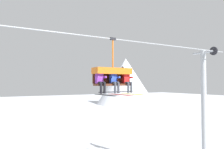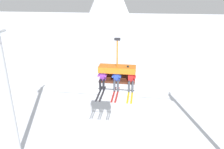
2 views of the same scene
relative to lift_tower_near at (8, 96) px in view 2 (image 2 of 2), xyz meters
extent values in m
cylinder|color=#9EA3A8|center=(0.00, 0.02, -0.23)|extent=(0.36, 0.36, 8.57)
cylinder|color=#9EA3A8|center=(7.30, -0.78, 3.90)|extent=(16.59, 0.05, 0.05)
cube|color=#512819|center=(6.85, -0.78, 1.71)|extent=(1.85, 0.48, 0.10)
cube|color=#512819|center=(6.85, -0.50, 1.99)|extent=(1.85, 0.08, 0.45)
cube|color=#D16619|center=(6.85, -0.72, 2.36)|extent=(1.88, 0.68, 0.30)
cylinder|color=black|center=(6.85, -1.10, 1.38)|extent=(1.85, 0.04, 0.04)
cylinder|color=#D16619|center=(6.85, -0.78, 3.18)|extent=(0.07, 0.07, 1.34)
cube|color=black|center=(6.85, -0.78, 3.90)|extent=(0.28, 0.12, 0.12)
cube|color=purple|center=(6.11, -0.80, 2.02)|extent=(0.32, 0.22, 0.52)
sphere|color=maroon|center=(6.11, -0.80, 2.38)|extent=(0.22, 0.22, 0.22)
ellipsoid|color=black|center=(6.11, -0.90, 2.38)|extent=(0.17, 0.04, 0.08)
cylinder|color=black|center=(6.03, -0.97, 1.80)|extent=(0.11, 0.34, 0.11)
cylinder|color=black|center=(6.20, -0.97, 1.80)|extent=(0.11, 0.34, 0.11)
cylinder|color=black|center=(6.03, -1.14, 1.56)|extent=(0.11, 0.11, 0.48)
cylinder|color=black|center=(6.20, -1.14, 1.56)|extent=(0.11, 0.11, 0.48)
cube|color=#232328|center=(6.03, -1.44, 1.27)|extent=(0.09, 1.70, 0.02)
cube|color=#232328|center=(6.20, -1.44, 1.27)|extent=(0.09, 1.70, 0.02)
cylinder|color=purple|center=(5.93, -0.95, 2.06)|extent=(0.09, 0.30, 0.09)
cylinder|color=purple|center=(6.30, -0.95, 2.06)|extent=(0.09, 0.30, 0.09)
cube|color=#2847B7|center=(6.85, -0.80, 2.02)|extent=(0.32, 0.22, 0.52)
sphere|color=#284C93|center=(6.85, -0.80, 2.38)|extent=(0.22, 0.22, 0.22)
ellipsoid|color=black|center=(6.85, -0.90, 2.38)|extent=(0.17, 0.04, 0.08)
cylinder|color=#3D424C|center=(6.76, -0.97, 1.80)|extent=(0.11, 0.34, 0.11)
cylinder|color=#3D424C|center=(6.94, -0.97, 1.80)|extent=(0.11, 0.34, 0.11)
cylinder|color=#3D424C|center=(6.76, -1.14, 1.56)|extent=(0.11, 0.11, 0.48)
cylinder|color=#3D424C|center=(6.94, -1.14, 1.56)|extent=(0.11, 0.11, 0.48)
cube|color=#B22823|center=(6.76, -1.44, 1.27)|extent=(0.09, 1.70, 0.02)
cube|color=#B22823|center=(6.94, -1.44, 1.27)|extent=(0.09, 1.70, 0.02)
cylinder|color=#2847B7|center=(6.66, -0.95, 2.06)|extent=(0.09, 0.30, 0.09)
cylinder|color=#2847B7|center=(7.03, -0.95, 2.06)|extent=(0.09, 0.30, 0.09)
cube|color=red|center=(7.58, -0.80, 2.02)|extent=(0.32, 0.22, 0.52)
sphere|color=#284C93|center=(7.58, -0.80, 2.38)|extent=(0.22, 0.22, 0.22)
ellipsoid|color=black|center=(7.58, -0.90, 2.38)|extent=(0.17, 0.04, 0.08)
cylinder|color=#3D424C|center=(7.49, -0.97, 1.80)|extent=(0.11, 0.34, 0.11)
cylinder|color=#3D424C|center=(7.67, -0.97, 1.80)|extent=(0.11, 0.34, 0.11)
cylinder|color=#3D424C|center=(7.49, -1.14, 1.56)|extent=(0.11, 0.11, 0.48)
cylinder|color=#3D424C|center=(7.67, -1.14, 1.56)|extent=(0.11, 0.11, 0.48)
cube|color=gold|center=(7.49, -1.44, 1.27)|extent=(0.09, 1.70, 0.02)
cube|color=gold|center=(7.67, -1.44, 1.27)|extent=(0.09, 1.70, 0.02)
cylinder|color=red|center=(7.39, -0.80, 2.37)|extent=(0.09, 0.09, 0.30)
sphere|color=black|center=(7.39, -0.80, 2.54)|extent=(0.11, 0.11, 0.11)
cylinder|color=red|center=(7.77, -0.95, 2.06)|extent=(0.09, 0.30, 0.09)
camera|label=1|loc=(1.54, -9.68, 1.80)|focal=35.00mm
camera|label=2|loc=(8.00, -11.11, 6.10)|focal=35.00mm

